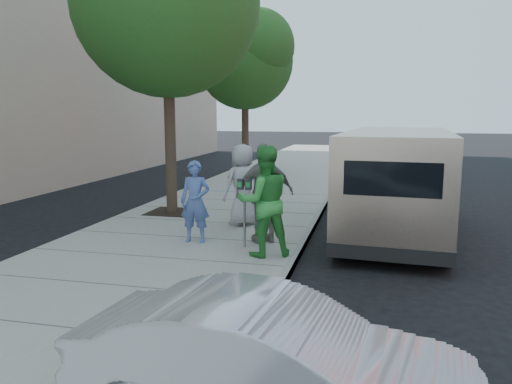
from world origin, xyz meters
The scene contains 11 objects.
ground centered at (0.00, 0.00, 0.00)m, with size 120.00×120.00×0.00m, color black.
sidewalk centered at (-1.00, 0.00, 0.07)m, with size 5.00×60.00×0.15m, color gray.
curb_face centered at (1.44, 0.00, 0.07)m, with size 0.12×60.00×0.16m, color gray.
tree_far centered at (-2.25, 10.00, 4.88)m, with size 3.92×3.80×6.49m.
parking_meter centered at (0.40, -0.45, 1.11)m, with size 0.27×0.10×1.33m.
van centered at (3.31, 1.88, 1.23)m, with size 2.53×6.40×2.33m.
sedan centered at (2.00, -5.62, 0.58)m, with size 1.24×3.55×1.17m, color silver.
person_officer centered at (-0.65, -0.31, 0.97)m, with size 0.60×0.39×1.64m, color #4C64A2.
person_green_shirt centered at (0.89, -0.92, 1.15)m, with size 0.97×0.76×2.00m, color green.
person_gray_shirt centered at (-0.13, 1.39, 1.09)m, with size 0.91×0.60×1.87m, color #AFAEB1.
person_striped_polo centered at (0.71, -0.02, 1.14)m, with size 1.16×0.48×1.98m, color gray.
Camera 1 is at (2.79, -9.53, 2.74)m, focal length 35.00 mm.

